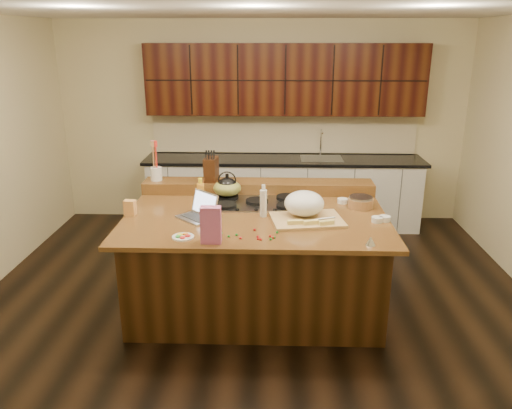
{
  "coord_description": "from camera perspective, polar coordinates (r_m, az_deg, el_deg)",
  "views": [
    {
      "loc": [
        0.15,
        -4.32,
        2.47
      ],
      "look_at": [
        0.0,
        0.05,
        1.0
      ],
      "focal_mm": 35.0,
      "sensor_mm": 36.0,
      "label": 1
    }
  ],
  "objects": [
    {
      "name": "room",
      "position": [
        4.47,
        -0.02,
        4.06
      ],
      "size": [
        5.52,
        5.02,
        2.72
      ],
      "color": "black",
      "rests_on": "ground"
    },
    {
      "name": "island",
      "position": [
        4.77,
        -0.02,
        -6.31
      ],
      "size": [
        2.4,
        1.6,
        0.92
      ],
      "color": "black",
      "rests_on": "ground"
    },
    {
      "name": "back_ledge",
      "position": [
        5.24,
        0.24,
        2.06
      ],
      "size": [
        2.4,
        0.3,
        0.12
      ],
      "primitive_type": "cube",
      "color": "black",
      "rests_on": "island"
    },
    {
      "name": "cooktop",
      "position": [
        4.87,
        0.1,
        0.22
      ],
      "size": [
        0.92,
        0.52,
        0.05
      ],
      "color": "gray",
      "rests_on": "island"
    },
    {
      "name": "back_counter",
      "position": [
        6.72,
        3.2,
        5.76
      ],
      "size": [
        3.7,
        0.66,
        2.4
      ],
      "color": "silver",
      "rests_on": "ground"
    },
    {
      "name": "kettle",
      "position": [
        4.98,
        -3.31,
        2.06
      ],
      "size": [
        0.27,
        0.27,
        0.19
      ],
      "primitive_type": "ellipsoid",
      "rotation": [
        0.0,
        0.0,
        -0.37
      ],
      "color": "black",
      "rests_on": "cooktop"
    },
    {
      "name": "green_bowl",
      "position": [
        4.98,
        -3.31,
        1.88
      ],
      "size": [
        0.36,
        0.36,
        0.15
      ],
      "primitive_type": "ellipsoid",
      "rotation": [
        0.0,
        0.0,
        0.39
      ],
      "color": "olive",
      "rests_on": "cooktop"
    },
    {
      "name": "laptop",
      "position": [
        4.52,
        -6.46,
        -0.76
      ],
      "size": [
        0.41,
        0.41,
        0.23
      ],
      "rotation": [
        0.0,
        0.0,
        -0.78
      ],
      "color": "#B7B7BC",
      "rests_on": "island"
    },
    {
      "name": "oil_bottle",
      "position": [
        4.67,
        -6.33,
        0.81
      ],
      "size": [
        0.07,
        0.07,
        0.27
      ],
      "primitive_type": "cylinder",
      "rotation": [
        0.0,
        0.0,
        -0.01
      ],
      "color": "#F5A02B",
      "rests_on": "island"
    },
    {
      "name": "vinegar_bottle",
      "position": [
        4.5,
        0.85,
        0.14
      ],
      "size": [
        0.07,
        0.07,
        0.25
      ],
      "primitive_type": "cylinder",
      "rotation": [
        0.0,
        0.0,
        -0.06
      ],
      "color": "silver",
      "rests_on": "island"
    },
    {
      "name": "wooden_tray",
      "position": [
        4.47,
        5.61,
        -0.29
      ],
      "size": [
        0.68,
        0.54,
        0.25
      ],
      "rotation": [
        0.0,
        0.0,
        0.16
      ],
      "color": "tan",
      "rests_on": "island"
    },
    {
      "name": "ramekin_a",
      "position": [
        4.57,
        14.49,
        -1.57
      ],
      "size": [
        0.12,
        0.12,
        0.04
      ],
      "primitive_type": "cylinder",
      "rotation": [
        0.0,
        0.0,
        0.26
      ],
      "color": "white",
      "rests_on": "island"
    },
    {
      "name": "ramekin_b",
      "position": [
        4.53,
        13.67,
        -1.68
      ],
      "size": [
        0.11,
        0.11,
        0.04
      ],
      "primitive_type": "cylinder",
      "rotation": [
        0.0,
        0.0,
        0.13
      ],
      "color": "white",
      "rests_on": "island"
    },
    {
      "name": "ramekin_c",
      "position": [
        4.98,
        9.85,
        0.42
      ],
      "size": [
        0.13,
        0.13,
        0.04
      ],
      "primitive_type": "cylinder",
      "rotation": [
        0.0,
        0.0,
        0.3
      ],
      "color": "white",
      "rests_on": "island"
    },
    {
      "name": "strainer_bowl",
      "position": [
        4.87,
        11.86,
        0.16
      ],
      "size": [
        0.28,
        0.28,
        0.09
      ],
      "primitive_type": "cylinder",
      "rotation": [
        0.0,
        0.0,
        0.21
      ],
      "color": "#996B3F",
      "rests_on": "island"
    },
    {
      "name": "kitchen_timer",
      "position": [
        4.02,
        12.96,
        -4.07
      ],
      "size": [
        0.08,
        0.08,
        0.07
      ],
      "primitive_type": "cone",
      "rotation": [
        0.0,
        0.0,
        -0.02
      ],
      "color": "silver",
      "rests_on": "island"
    },
    {
      "name": "pink_bag",
      "position": [
        3.94,
        -5.18,
        -2.33
      ],
      "size": [
        0.16,
        0.09,
        0.3
      ],
      "primitive_type": "cube",
      "rotation": [
        0.0,
        0.0,
        -0.01
      ],
      "color": "#BC588C",
      "rests_on": "island"
    },
    {
      "name": "candy_plate",
      "position": [
        4.11,
        -8.34,
        -3.69
      ],
      "size": [
        0.2,
        0.2,
        0.01
      ],
      "primitive_type": "cylinder",
      "rotation": [
        0.0,
        0.0,
        0.11
      ],
      "color": "white",
      "rests_on": "island"
    },
    {
      "name": "package_box",
      "position": [
        4.7,
        -14.2,
        -0.36
      ],
      "size": [
        0.11,
        0.08,
        0.14
      ],
      "primitive_type": "cube",
      "rotation": [
        0.0,
        0.0,
        -0.13
      ],
      "color": "#F0A554",
      "rests_on": "island"
    },
    {
      "name": "utensil_crock",
      "position": [
        5.34,
        -11.33,
        3.46
      ],
      "size": [
        0.13,
        0.13,
        0.14
      ],
      "primitive_type": "cylinder",
      "rotation": [
        0.0,
        0.0,
        0.11
      ],
      "color": "white",
      "rests_on": "back_ledge"
    },
    {
      "name": "knife_block",
      "position": [
        5.23,
        -5.15,
        4.03
      ],
      "size": [
        0.14,
        0.21,
        0.25
      ],
      "primitive_type": "cube",
      "rotation": [
        0.0,
        0.0,
        -0.11
      ],
      "color": "black",
      "rests_on": "back_ledge"
    },
    {
      "name": "gumdrop_0",
      "position": [
        4.21,
        -0.16,
        -2.89
      ],
      "size": [
        0.02,
        0.02,
        0.02
      ],
      "primitive_type": "ellipsoid",
      "color": "red",
      "rests_on": "island"
    },
    {
      "name": "gumdrop_1",
      "position": [
        4.08,
        -3.14,
        -3.64
      ],
      "size": [
        0.02,
        0.02,
        0.02
      ],
      "primitive_type": "ellipsoid",
      "color": "#198C26",
      "rests_on": "island"
    },
    {
      "name": "gumdrop_2",
      "position": [
        4.02,
        0.23,
        -3.94
      ],
      "size": [
        0.02,
        0.02,
        0.02
      ],
      "primitive_type": "ellipsoid",
      "color": "red",
      "rests_on": "island"
    },
    {
      "name": "gumdrop_3",
      "position": [
        4.05,
        2.07,
        -3.79
      ],
      "size": [
        0.02,
        0.02,
        0.02
      ],
      "primitive_type": "ellipsoid",
      "color": "#198C26",
      "rests_on": "island"
    },
    {
      "name": "gumdrop_4",
      "position": [
        4.04,
        -1.78,
        -3.85
      ],
      "size": [
        0.02,
        0.02,
        0.02
      ],
      "primitive_type": "ellipsoid",
      "color": "red",
      "rests_on": "island"
    },
    {
      "name": "gumdrop_5",
      "position": [
        4.16,
        2.42,
        -3.19
      ],
      "size": [
        0.02,
        0.02,
        0.02
      ],
      "primitive_type": "ellipsoid",
      "color": "#198C26",
      "rests_on": "island"
    },
    {
      "name": "gumdrop_6",
      "position": [
        4.01,
        0.54,
        -4.01
      ],
      "size": [
        0.02,
        0.02,
        0.02
      ],
      "primitive_type": "ellipsoid",
      "color": "red",
      "rests_on": "island"
    },
    {
      "name": "gumdrop_7",
      "position": [
        4.11,
        -2.25,
        -3.47
      ],
      "size": [
        0.02,
        0.02,
        0.02
      ],
      "primitive_type": "ellipsoid",
      "color": "#198C26",
      "rests_on": "island"
    },
    {
      "name": "gumdrop_8",
      "position": [
        4.05,
        2.0,
        -3.79
      ],
      "size": [
        0.02,
        0.02,
        0.02
      ],
      "primitive_type": "ellipsoid",
      "color": "red",
      "rests_on": "island"
    },
    {
      "name": "gumdrop_9",
      "position": [
        4.02,
        1.68,
        -3.99
      ],
      "size": [
        0.02,
        0.02,
        0.02
      ],
      "primitive_type": "ellipsoid",
      "color": "#198C26",
      "rests_on": "island"
    },
    {
      "name": "gumdrop_10",
      "position": [
        4.08,
        1.64,
        -3.62
      ],
      "size": [
        0.02,
        0.02,
        0.02
      ],
      "primitive_type": "ellipsoid",
      "color": "red",
      "rests_on": "island"
    },
    {
      "name": "gumdrop_11",
      "position": [
        4.15,
        -3.98,
        -3.26
      ],
      "size": [
        0.02,
        0.02,
        0.02
      ],
      "primitive_type": "ellipsoid",
      "color": "#198C26",
      "rests_on": "island"
    },
    {
      "name": "gumdrop_12",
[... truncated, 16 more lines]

